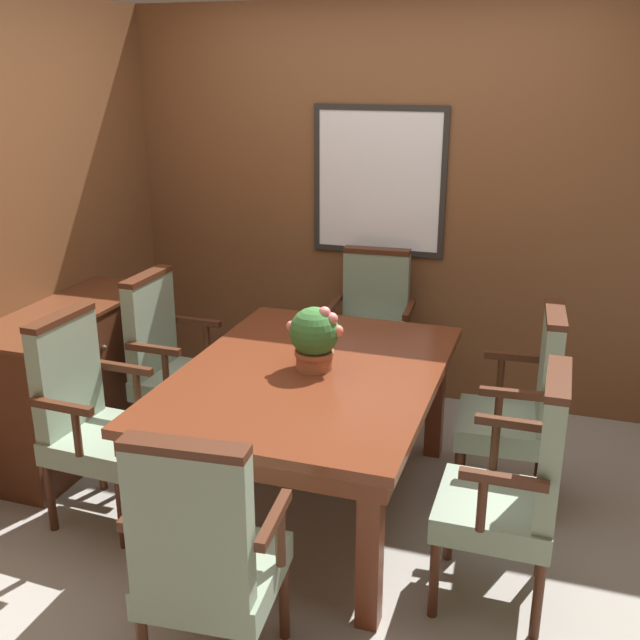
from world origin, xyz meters
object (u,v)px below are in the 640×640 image
(chair_right_far, at_px, (522,403))
(potted_plant, at_px, (315,336))
(chair_left_far, at_px, (170,358))
(chair_right_near, at_px, (517,485))
(chair_head_far, at_px, (372,327))
(chair_head_near, at_px, (205,555))
(dining_table, at_px, (310,388))
(chair_left_near, at_px, (90,413))
(sideboard_cabinet, at_px, (73,379))

(chair_right_far, distance_m, potted_plant, 1.06)
(chair_left_far, bearing_deg, chair_right_near, -110.17)
(chair_right_near, distance_m, potted_plant, 1.12)
(chair_head_far, bearing_deg, chair_head_near, -92.60)
(dining_table, bearing_deg, chair_head_near, -88.40)
(dining_table, bearing_deg, chair_left_near, -158.27)
(chair_head_far, xyz_separation_m, sideboard_cabinet, (-1.45, -1.04, -0.12))
(chair_right_far, xyz_separation_m, chair_head_near, (-0.93, -1.54, 0.00))
(chair_left_far, relative_size, chair_head_far, 1.00)
(chair_right_far, bearing_deg, chair_head_near, -34.88)
(chair_head_near, height_order, potted_plant, potted_plant)
(chair_head_far, bearing_deg, sideboard_cabinet, -147.92)
(chair_head_far, bearing_deg, chair_left_near, -124.68)
(chair_right_far, height_order, chair_head_far, same)
(dining_table, distance_m, sideboard_cabinet, 1.48)
(chair_left_near, height_order, sideboard_cabinet, chair_left_near)
(chair_right_far, distance_m, chair_left_near, 2.06)
(dining_table, bearing_deg, sideboard_cabinet, 173.75)
(dining_table, height_order, chair_left_near, chair_left_near)
(chair_head_near, height_order, sideboard_cabinet, chair_head_near)
(chair_right_far, relative_size, potted_plant, 3.28)
(chair_right_near, xyz_separation_m, chair_head_far, (-1.00, 1.60, 0.00))
(dining_table, relative_size, chair_head_near, 1.61)
(chair_right_near, relative_size, potted_plant, 3.28)
(dining_table, height_order, chair_right_far, chair_right_far)
(chair_left_far, xyz_separation_m, chair_left_near, (-0.02, -0.73, 0.00))
(chair_left_far, height_order, chair_left_near, same)
(chair_left_far, relative_size, chair_head_near, 1.00)
(chair_left_near, relative_size, chair_head_near, 1.00)
(dining_table, relative_size, chair_head_far, 1.61)
(chair_right_far, distance_m, chair_right_near, 0.76)
(dining_table, xyz_separation_m, chair_right_far, (0.96, 0.37, -0.10))
(dining_table, xyz_separation_m, chair_right_near, (0.99, -0.40, -0.10))
(chair_left_far, height_order, chair_head_near, same)
(chair_right_far, xyz_separation_m, sideboard_cabinet, (-2.41, -0.21, -0.12))
(chair_right_near, relative_size, sideboard_cabinet, 0.82)
(dining_table, distance_m, chair_left_near, 1.04)
(dining_table, bearing_deg, chair_head_far, 90.28)
(potted_plant, bearing_deg, dining_table, -111.22)
(sideboard_cabinet, bearing_deg, chair_right_near, -12.81)
(chair_head_near, relative_size, chair_right_near, 1.00)
(dining_table, xyz_separation_m, chair_head_far, (-0.01, 1.20, -0.10))
(chair_right_far, height_order, potted_plant, potted_plant)
(chair_head_far, relative_size, potted_plant, 3.28)
(chair_left_far, xyz_separation_m, sideboard_cabinet, (-0.51, -0.19, -0.12))
(chair_right_far, relative_size, chair_right_near, 1.00)
(dining_table, xyz_separation_m, chair_left_near, (-0.96, -0.38, -0.10))
(chair_left_far, distance_m, potted_plant, 1.07)
(chair_right_far, bearing_deg, chair_left_near, -72.59)
(chair_right_far, distance_m, sideboard_cabinet, 2.43)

